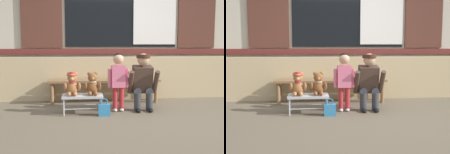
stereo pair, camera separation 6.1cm
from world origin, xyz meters
The scene contains 10 objects.
ground_plane centered at (0.00, 0.00, 0.00)m, with size 60.00×60.00×0.00m, color brown.
brick_low_wall centered at (0.00, 1.43, 0.42)m, with size 7.38×0.25×0.85m, color tan.
shop_facade centered at (0.00, 1.94, 1.80)m, with size 7.53×0.26×3.59m.
wooden_bench_long centered at (-0.44, 1.06, 0.37)m, with size 2.10×0.40×0.44m.
small_display_bench centered at (-0.86, 0.23, 0.27)m, with size 0.64×0.36×0.30m.
teddy_bear_with_hat centered at (-1.02, 0.23, 0.47)m, with size 0.28×0.27×0.36m.
teddy_bear_plain centered at (-0.70, 0.23, 0.46)m, with size 0.28×0.26×0.36m.
child_standing centered at (-0.27, 0.31, 0.59)m, with size 0.35×0.18×0.96m.
adult_crouching centered at (0.15, 0.37, 0.48)m, with size 0.50×0.49×0.95m.
handbag_on_ground centered at (-0.53, 0.04, 0.10)m, with size 0.18×0.11×0.27m.
Camera 2 is at (-0.82, -4.09, 1.07)m, focal length 43.93 mm.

